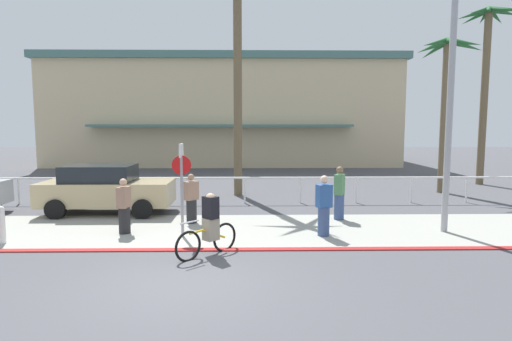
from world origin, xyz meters
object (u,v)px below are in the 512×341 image
Objects in this scene: streetlight_curb at (455,80)px; car_tan_1 at (106,189)px; palm_tree_2 at (237,31)px; pedestrian_3 at (191,201)px; palm_tree_4 at (488,52)px; cyclist_yellow_0 at (209,226)px; stop_sign_bike_lane at (182,176)px; pedestrian_2 at (324,208)px; bollard_0 at (1,224)px; pedestrian_0 at (124,209)px; pedestrian_1 at (339,195)px; palm_tree_3 at (446,77)px.

streetlight_curb reaches higher than car_tan_1.
palm_tree_2 reaches higher than pedestrian_3.
palm_tree_4 reaches higher than car_tan_1.
cyclist_yellow_0 is 0.96× the size of pedestrian_3.
pedestrian_3 is at bearing 168.82° from streetlight_curb.
car_tan_1 is (-3.11, 3.18, -0.81)m from stop_sign_bike_lane.
cyclist_yellow_0 is 3.35m from pedestrian_3.
palm_tree_2 is 12.85m from palm_tree_4.
palm_tree_2 is 1.12× the size of palm_tree_4.
stop_sign_bike_lane reaches higher than pedestrian_2.
pedestrian_0 is (2.88, 0.97, 0.20)m from bollard_0.
stop_sign_bike_lane reaches higher than pedestrian_3.
pedestrian_1 is (4.72, 2.04, -0.87)m from stop_sign_bike_lane.
pedestrian_1 is at bearing -8.32° from car_tan_1.
bollard_0 is 0.57× the size of pedestrian_1.
pedestrian_3 is at bearing 25.79° from bollard_0.
palm_tree_3 reaches higher than stop_sign_bike_lane.
cyclist_yellow_0 is at bearing -75.38° from pedestrian_3.
palm_tree_2 is 10.61m from cyclist_yellow_0.
pedestrian_2 is at bearing -134.36° from palm_tree_4.
streetlight_curb is (11.97, 0.76, 3.76)m from bollard_0.
palm_tree_4 is (18.36, 10.76, 6.17)m from bollard_0.
pedestrian_0 is (-12.25, -7.17, -4.43)m from palm_tree_3.
pedestrian_3 is at bearing -104.08° from palm_tree_2.
palm_tree_2 is (5.93, 7.52, 6.46)m from bollard_0.
palm_tree_4 is (3.24, 2.62, 1.54)m from palm_tree_3.
pedestrian_3 reaches higher than cyclist_yellow_0.
cyclist_yellow_0 is (-9.68, -9.16, -4.45)m from palm_tree_3.
palm_tree_4 is at bearing 41.91° from pedestrian_1.
bollard_0 is 0.10× the size of palm_tree_2.
pedestrian_3 is (-3.84, 1.62, -0.07)m from pedestrian_2.
palm_tree_2 is (-6.05, 6.76, 2.70)m from streetlight_curb.
car_tan_1 is 6.23m from cyclist_yellow_0.
streetlight_curb is at bearing -122.60° from palm_tree_4.
bollard_0 is 8.46m from pedestrian_2.
cyclist_yellow_0 is 0.86× the size of pedestrian_1.
streetlight_curb is 9.46m from palm_tree_2.
car_tan_1 is at bearing -162.24° from palm_tree_3.
stop_sign_bike_lane is at bearing -178.55° from streetlight_curb.
streetlight_curb reaches higher than pedestrian_1.
palm_tree_3 is at bearing 30.34° from pedestrian_0.
palm_tree_3 is at bearing 29.33° from pedestrian_3.
streetlight_curb is 4.43× the size of pedestrian_2.
streetlight_curb is 4.82× the size of pedestrian_3.
pedestrian_2 is at bearing 4.11° from bollard_0.
palm_tree_3 is 4.44m from palm_tree_4.
streetlight_curb is at bearing -113.16° from palm_tree_3.
pedestrian_0 is at bearing -114.94° from palm_tree_2.
pedestrian_1 is 2.18m from pedestrian_2.
palm_tree_3 is at bearing 35.60° from stop_sign_bike_lane.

